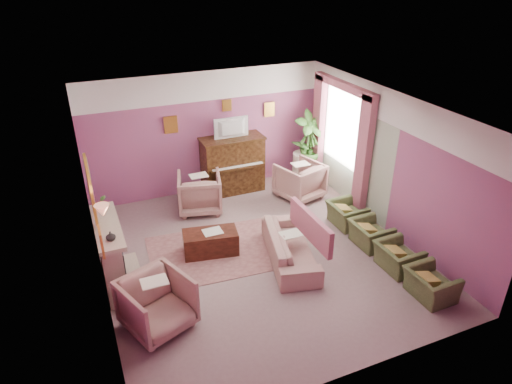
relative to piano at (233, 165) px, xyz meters
name	(u,v)px	position (x,y,z in m)	size (l,w,h in m)	color
floor	(258,255)	(-0.50, -2.68, -0.65)	(5.50, 6.00, 0.01)	gray
ceiling	(259,109)	(-0.50, -2.68, 2.15)	(5.50, 6.00, 0.01)	silver
wall_back	(206,133)	(-0.50, 0.32, 0.75)	(5.50, 0.02, 2.80)	#824C7F
wall_front	(358,292)	(-0.50, -5.68, 0.75)	(5.50, 0.02, 2.80)	#824C7F
wall_left	(93,220)	(-3.25, -2.68, 0.75)	(0.02, 6.00, 2.80)	#824C7F
wall_right	(388,163)	(2.25, -2.68, 0.75)	(0.02, 6.00, 2.80)	#824C7F
picture_rail_band	(204,86)	(-0.50, 0.31, 1.82)	(5.50, 0.01, 0.65)	white
stripe_panel	(349,155)	(2.23, -1.38, 0.42)	(0.01, 3.00, 2.15)	#A7B79D
fireplace_surround	(110,256)	(-3.09, -2.48, -0.10)	(0.30, 1.40, 1.10)	#B5A48E
fireplace_inset	(118,262)	(-2.99, -2.48, -0.25)	(0.18, 0.72, 0.68)	black
fire_ember	(122,270)	(-2.95, -2.48, -0.43)	(0.06, 0.54, 0.10)	#E04325
mantel_shelf	(107,227)	(-3.06, -2.48, 0.47)	(0.40, 1.55, 0.07)	#B5A48E
hearth	(127,279)	(-2.89, -2.48, -0.64)	(0.55, 1.50, 0.02)	#B5A48E
mirror_frame	(91,190)	(-3.20, -2.48, 1.15)	(0.04, 0.72, 1.20)	gold
mirror_glass	(92,190)	(-3.17, -2.48, 1.15)	(0.01, 0.60, 1.06)	white
sconce_shade	(102,210)	(-3.12, -3.53, 1.33)	(0.20, 0.20, 0.16)	#D5795C
piano	(233,165)	(0.00, 0.00, 0.00)	(1.40, 0.60, 1.30)	#39210F
piano_keyshelf	(238,168)	(0.00, -0.35, 0.07)	(1.30, 0.12, 0.06)	#39210F
piano_keys	(238,166)	(0.00, -0.35, 0.11)	(1.20, 0.08, 0.02)	silver
piano_top	(232,138)	(0.00, 0.00, 0.66)	(1.45, 0.65, 0.04)	#39210F
television	(232,127)	(0.00, -0.05, 0.95)	(0.80, 0.12, 0.48)	black
print_back_left	(171,125)	(-1.30, 0.28, 1.07)	(0.30, 0.03, 0.38)	gold
print_back_right	(269,109)	(1.05, 0.28, 1.13)	(0.26, 0.03, 0.34)	gold
print_back_mid	(227,105)	(0.00, 0.28, 1.35)	(0.22, 0.03, 0.26)	gold
print_left_wall	(101,242)	(-3.21, -3.88, 1.07)	(0.03, 0.28, 0.36)	gold
window_blind	(344,125)	(2.20, -1.13, 1.05)	(0.03, 1.40, 1.80)	silver
curtain_left	(363,157)	(2.12, -2.05, 0.65)	(0.16, 0.34, 2.60)	#A8556A
curtain_right	(318,129)	(2.12, -0.21, 0.65)	(0.16, 0.34, 2.60)	#A8556A
pelmet	(344,86)	(2.12, -1.13, 1.91)	(0.16, 2.20, 0.16)	#A8556A
mantel_plant	(102,202)	(-3.05, -1.93, 0.64)	(0.16, 0.16, 0.28)	#376E28
mantel_vase	(111,236)	(-3.05, -2.98, 0.58)	(0.16, 0.16, 0.16)	white
area_rug	(217,251)	(-1.18, -2.29, -0.64)	(2.50, 1.80, 0.01)	#8C5958
coffee_table	(211,242)	(-1.29, -2.27, -0.43)	(1.00, 0.50, 0.45)	#38160E
table_paper	(213,231)	(-1.24, -2.27, -0.20)	(0.35, 0.28, 0.01)	silver
sofa	(290,241)	(-0.02, -3.03, -0.27)	(0.63, 1.90, 0.77)	tan
sofa_throw	(310,227)	(0.38, -3.03, -0.05)	(0.10, 1.44, 0.53)	#A8556A
floral_armchair_left	(200,191)	(-1.00, -0.62, -0.18)	(0.90, 0.90, 0.94)	tan
floral_armchair_right	(300,179)	(1.28, -0.93, -0.18)	(0.90, 0.90, 0.94)	tan
floral_armchair_front	(157,302)	(-2.60, -3.80, -0.18)	(0.90, 0.90, 0.94)	tan
olive_chair_a	(431,281)	(1.60, -4.85, -0.33)	(0.52, 0.74, 0.64)	#4B5730
olive_chair_b	(398,253)	(1.60, -4.03, -0.33)	(0.52, 0.74, 0.64)	#4B5730
olive_chair_c	(370,231)	(1.60, -3.21, -0.33)	(0.52, 0.74, 0.64)	#4B5730
olive_chair_d	(347,211)	(1.60, -2.39, -0.33)	(0.52, 0.74, 0.64)	#4B5730
side_table	(303,166)	(1.81, -0.10, -0.30)	(0.52, 0.52, 0.70)	white
side_plant_big	(304,147)	(1.81, -0.10, 0.22)	(0.30, 0.30, 0.34)	#376E28
side_plant_small	(310,148)	(1.93, -0.20, 0.19)	(0.16, 0.16, 0.28)	#376E28
palm_pot	(307,174)	(1.88, -0.23, -0.48)	(0.34, 0.34, 0.34)	brown
palm_plant	(309,141)	(1.88, -0.23, 0.41)	(0.76, 0.76, 1.44)	#376E28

